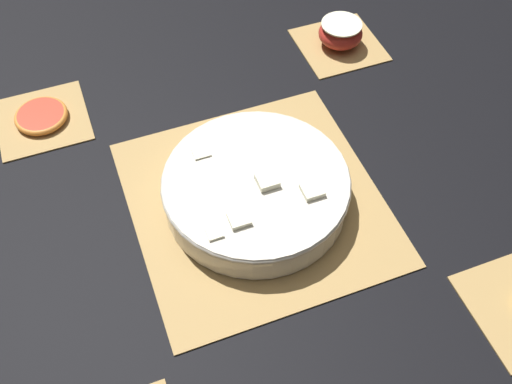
# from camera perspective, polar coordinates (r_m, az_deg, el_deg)

# --- Properties ---
(ground_plane) EXTENTS (6.00, 6.00, 0.00)m
(ground_plane) POSITION_cam_1_polar(r_m,az_deg,el_deg) (0.98, 0.00, -1.02)
(ground_plane) COLOR black
(bamboo_mat_center) EXTENTS (0.41, 0.40, 0.01)m
(bamboo_mat_center) POSITION_cam_1_polar(r_m,az_deg,el_deg) (0.98, 0.00, -0.91)
(bamboo_mat_center) COLOR #A8844C
(bamboo_mat_center) RESTS_ON ground_plane
(coaster_mat_near_left) EXTENTS (0.16, 0.16, 0.01)m
(coaster_mat_near_left) POSITION_cam_1_polar(r_m,az_deg,el_deg) (1.17, -19.66, 6.54)
(coaster_mat_near_left) COLOR #A8844C
(coaster_mat_near_left) RESTS_ON ground_plane
(coaster_mat_far_left) EXTENTS (0.16, 0.16, 0.01)m
(coaster_mat_far_left) POSITION_cam_1_polar(r_m,az_deg,el_deg) (1.27, 7.91, 13.75)
(coaster_mat_far_left) COLOR #A8844C
(coaster_mat_far_left) RESTS_ON ground_plane
(fruit_salad_bowl) EXTENTS (0.30, 0.30, 0.07)m
(fruit_salad_bowl) POSITION_cam_1_polar(r_m,az_deg,el_deg) (0.95, 0.00, 0.38)
(fruit_salad_bowl) COLOR silver
(fruit_salad_bowl) RESTS_ON bamboo_mat_center
(apple_half) EXTENTS (0.09, 0.09, 0.05)m
(apple_half) POSITION_cam_1_polar(r_m,az_deg,el_deg) (1.25, 8.05, 14.76)
(apple_half) COLOR #B72D23
(apple_half) RESTS_ON coaster_mat_far_left
(grapefruit_slice) EXTENTS (0.10, 0.10, 0.01)m
(grapefruit_slice) POSITION_cam_1_polar(r_m,az_deg,el_deg) (1.16, -19.78, 6.84)
(grapefruit_slice) COLOR red
(grapefruit_slice) RESTS_ON coaster_mat_near_left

